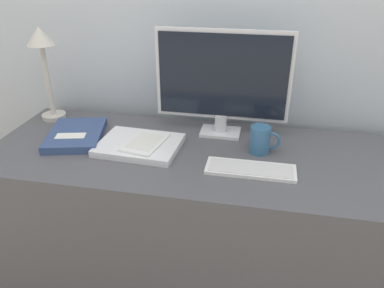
# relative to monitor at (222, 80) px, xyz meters

# --- Properties ---
(wall_back) EXTENTS (3.60, 0.05, 2.40)m
(wall_back) POSITION_rel_monitor_xyz_m (-0.05, 0.19, 0.25)
(wall_back) COLOR #B2BCC6
(wall_back) RESTS_ON ground_plane
(desk) EXTENTS (1.60, 0.59, 0.73)m
(desk) POSITION_rel_monitor_xyz_m (-0.05, -0.18, -0.59)
(desk) COLOR #4C4C51
(desk) RESTS_ON ground_plane
(monitor) EXTENTS (0.52, 0.11, 0.41)m
(monitor) POSITION_rel_monitor_xyz_m (0.00, 0.00, 0.00)
(monitor) COLOR silver
(monitor) RESTS_ON desk
(keyboard) EXTENTS (0.30, 0.11, 0.01)m
(keyboard) POSITION_rel_monitor_xyz_m (0.14, -0.28, -0.22)
(keyboard) COLOR silver
(keyboard) RESTS_ON desk
(laptop) EXTENTS (0.31, 0.25, 0.03)m
(laptop) POSITION_rel_monitor_xyz_m (-0.28, -0.19, -0.21)
(laptop) COLOR silver
(laptop) RESTS_ON desk
(ereader) EXTENTS (0.16, 0.21, 0.01)m
(ereader) POSITION_rel_monitor_xyz_m (-0.26, -0.20, -0.19)
(ereader) COLOR white
(ereader) RESTS_ON laptop
(desk_lamp) EXTENTS (0.11, 0.11, 0.40)m
(desk_lamp) POSITION_rel_monitor_xyz_m (-0.75, 0.01, 0.06)
(desk_lamp) COLOR #BCB7AD
(desk_lamp) RESTS_ON desk
(notebook) EXTENTS (0.26, 0.31, 0.03)m
(notebook) POSITION_rel_monitor_xyz_m (-0.55, -0.16, -0.21)
(notebook) COLOR #334775
(notebook) RESTS_ON desk
(coffee_mug) EXTENTS (0.11, 0.07, 0.10)m
(coffee_mug) POSITION_rel_monitor_xyz_m (0.16, -0.13, -0.17)
(coffee_mug) COLOR #336089
(coffee_mug) RESTS_ON desk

